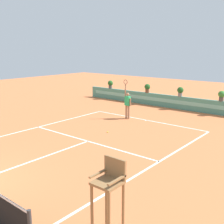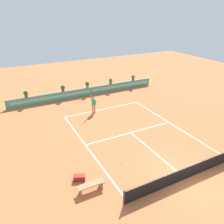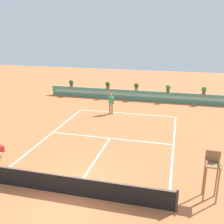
{
  "view_description": "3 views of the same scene",
  "coord_description": "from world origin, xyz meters",
  "px_view_note": "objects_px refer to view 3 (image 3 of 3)",
  "views": [
    {
      "loc": [
        9.46,
        -3.17,
        4.57
      ],
      "look_at": [
        -0.49,
        8.92,
        1.0
      ],
      "focal_mm": 44.8,
      "sensor_mm": 36.0,
      "label": 1
    },
    {
      "loc": [
        -9.06,
        -7.58,
        9.61
      ],
      "look_at": [
        -0.49,
        8.92,
        1.0
      ],
      "focal_mm": 36.17,
      "sensor_mm": 36.0,
      "label": 2
    },
    {
      "loc": [
        4.12,
        -9.1,
        6.96
      ],
      "look_at": [
        -0.49,
        8.92,
        1.0
      ],
      "focal_mm": 42.36,
      "sensor_mm": 36.0,
      "label": 3
    }
  ],
  "objects_px": {
    "tennis_ball_by_sideline": "(47,155)",
    "potted_plant_centre": "(136,86)",
    "umpire_chair": "(212,170)",
    "potted_plant_far_left": "(71,83)",
    "potted_plant_far_right": "(204,90)",
    "tennis_ball_mid_court": "(155,155)",
    "tennis_player": "(111,102)",
    "potted_plant_right": "(168,88)",
    "potted_plant_left": "(108,85)",
    "tennis_ball_near_baseline": "(113,128)"
  },
  "relations": [
    {
      "from": "tennis_ball_mid_court",
      "to": "potted_plant_left",
      "type": "xyz_separation_m",
      "value": [
        -5.97,
        11.76,
        1.38
      ]
    },
    {
      "from": "tennis_ball_by_sideline",
      "to": "potted_plant_centre",
      "type": "relative_size",
      "value": 0.09
    },
    {
      "from": "tennis_ball_near_baseline",
      "to": "potted_plant_far_right",
      "type": "relative_size",
      "value": 0.09
    },
    {
      "from": "potted_plant_far_right",
      "to": "potted_plant_far_left",
      "type": "bearing_deg",
      "value": 180.0
    },
    {
      "from": "tennis_ball_near_baseline",
      "to": "potted_plant_centre",
      "type": "height_order",
      "value": "potted_plant_centre"
    },
    {
      "from": "tennis_ball_near_baseline",
      "to": "potted_plant_right",
      "type": "distance_m",
      "value": 9.0
    },
    {
      "from": "tennis_ball_by_sideline",
      "to": "potted_plant_centre",
      "type": "distance_m",
      "value": 13.66
    },
    {
      "from": "tennis_ball_mid_court",
      "to": "potted_plant_far_left",
      "type": "relative_size",
      "value": 0.09
    },
    {
      "from": "tennis_ball_mid_court",
      "to": "potted_plant_centre",
      "type": "distance_m",
      "value": 12.22
    },
    {
      "from": "tennis_player",
      "to": "tennis_ball_by_sideline",
      "type": "relative_size",
      "value": 38.01
    },
    {
      "from": "potted_plant_centre",
      "to": "tennis_ball_mid_court",
      "type": "bearing_deg",
      "value": -75.61
    },
    {
      "from": "umpire_chair",
      "to": "potted_plant_left",
      "type": "xyz_separation_m",
      "value": [
        -8.59,
        15.13,
        0.07
      ]
    },
    {
      "from": "tennis_ball_near_baseline",
      "to": "potted_plant_right",
      "type": "relative_size",
      "value": 0.09
    },
    {
      "from": "tennis_player",
      "to": "potted_plant_centre",
      "type": "distance_m",
      "value": 5.14
    },
    {
      "from": "umpire_chair",
      "to": "tennis_ball_by_sideline",
      "type": "height_order",
      "value": "umpire_chair"
    },
    {
      "from": "tennis_player",
      "to": "potted_plant_far_left",
      "type": "xyz_separation_m",
      "value": [
        -5.6,
        4.95,
        0.36
      ]
    },
    {
      "from": "tennis_ball_mid_court",
      "to": "tennis_ball_by_sideline",
      "type": "bearing_deg",
      "value": -165.78
    },
    {
      "from": "potted_plant_right",
      "to": "potted_plant_far_left",
      "type": "bearing_deg",
      "value": 180.0
    },
    {
      "from": "umpire_chair",
      "to": "potted_plant_far_right",
      "type": "distance_m",
      "value": 15.15
    },
    {
      "from": "tennis_player",
      "to": "potted_plant_far_right",
      "type": "distance_m",
      "value": 9.18
    },
    {
      "from": "tennis_ball_mid_court",
      "to": "potted_plant_right",
      "type": "xyz_separation_m",
      "value": [
        0.08,
        11.76,
        1.38
      ]
    },
    {
      "from": "tennis_ball_by_sideline",
      "to": "potted_plant_far_left",
      "type": "relative_size",
      "value": 0.09
    },
    {
      "from": "tennis_ball_near_baseline",
      "to": "potted_plant_far_left",
      "type": "bearing_deg",
      "value": 128.94
    },
    {
      "from": "tennis_ball_mid_court",
      "to": "tennis_ball_by_sideline",
      "type": "xyz_separation_m",
      "value": [
        -5.96,
        -1.51,
        0.0
      ]
    },
    {
      "from": "tennis_ball_mid_court",
      "to": "tennis_ball_by_sideline",
      "type": "height_order",
      "value": "same"
    },
    {
      "from": "tennis_player",
      "to": "potted_plant_right",
      "type": "relative_size",
      "value": 3.57
    },
    {
      "from": "tennis_player",
      "to": "potted_plant_centre",
      "type": "xyz_separation_m",
      "value": [
        1.33,
        4.95,
        0.36
      ]
    },
    {
      "from": "tennis_ball_by_sideline",
      "to": "tennis_ball_mid_court",
      "type": "bearing_deg",
      "value": 14.22
    },
    {
      "from": "potted_plant_far_right",
      "to": "tennis_ball_by_sideline",
      "type": "bearing_deg",
      "value": -125.1
    },
    {
      "from": "umpire_chair",
      "to": "potted_plant_far_left",
      "type": "relative_size",
      "value": 2.96
    },
    {
      "from": "tennis_ball_mid_court",
      "to": "tennis_ball_by_sideline",
      "type": "distance_m",
      "value": 6.15
    },
    {
      "from": "tennis_ball_near_baseline",
      "to": "potted_plant_far_right",
      "type": "xyz_separation_m",
      "value": [
        6.68,
        8.22,
        1.38
      ]
    },
    {
      "from": "umpire_chair",
      "to": "potted_plant_left",
      "type": "height_order",
      "value": "umpire_chair"
    },
    {
      "from": "potted_plant_far_right",
      "to": "potted_plant_far_left",
      "type": "xyz_separation_m",
      "value": [
        -13.32,
        0.0,
        0.0
      ]
    },
    {
      "from": "potted_plant_far_right",
      "to": "potted_plant_centre",
      "type": "distance_m",
      "value": 6.39
    },
    {
      "from": "potted_plant_far_right",
      "to": "potted_plant_left",
      "type": "distance_m",
      "value": 9.34
    },
    {
      "from": "tennis_player",
      "to": "tennis_ball_by_sideline",
      "type": "height_order",
      "value": "tennis_player"
    },
    {
      "from": "tennis_player",
      "to": "potted_plant_right",
      "type": "height_order",
      "value": "tennis_player"
    },
    {
      "from": "umpire_chair",
      "to": "tennis_ball_by_sideline",
      "type": "relative_size",
      "value": 31.47
    },
    {
      "from": "tennis_ball_near_baseline",
      "to": "tennis_ball_mid_court",
      "type": "height_order",
      "value": "same"
    },
    {
      "from": "potted_plant_left",
      "to": "tennis_ball_mid_court",
      "type": "bearing_deg",
      "value": -63.08
    },
    {
      "from": "potted_plant_right",
      "to": "umpire_chair",
      "type": "bearing_deg",
      "value": -80.48
    },
    {
      "from": "tennis_ball_near_baseline",
      "to": "potted_plant_centre",
      "type": "xyz_separation_m",
      "value": [
        0.29,
        8.22,
        1.38
      ]
    },
    {
      "from": "potted_plant_left",
      "to": "umpire_chair",
      "type": "bearing_deg",
      "value": -60.41
    },
    {
      "from": "tennis_ball_by_sideline",
      "to": "potted_plant_far_right",
      "type": "height_order",
      "value": "potted_plant_far_right"
    },
    {
      "from": "potted_plant_far_left",
      "to": "potted_plant_right",
      "type": "bearing_deg",
      "value": 0.0
    },
    {
      "from": "tennis_ball_by_sideline",
      "to": "potted_plant_right",
      "type": "xyz_separation_m",
      "value": [
        6.04,
        13.27,
        1.38
      ]
    },
    {
      "from": "potted_plant_far_right",
      "to": "potted_plant_left",
      "type": "bearing_deg",
      "value": 180.0
    },
    {
      "from": "tennis_player",
      "to": "potted_plant_far_left",
      "type": "bearing_deg",
      "value": 138.52
    },
    {
      "from": "umpire_chair",
      "to": "potted_plant_left",
      "type": "relative_size",
      "value": 2.96
    }
  ]
}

